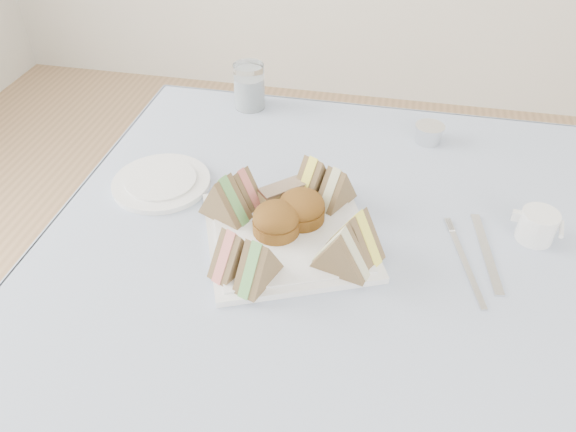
% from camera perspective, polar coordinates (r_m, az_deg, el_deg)
% --- Properties ---
extents(table, '(0.90, 0.90, 0.74)m').
position_cam_1_polar(table, '(1.26, 3.66, -15.54)').
color(table, brown).
rests_on(table, floor).
extents(tablecloth, '(1.02, 1.02, 0.01)m').
position_cam_1_polar(tablecloth, '(0.98, 4.55, -2.99)').
color(tablecloth, '#A7BCE6').
rests_on(tablecloth, table).
extents(serving_plate, '(0.36, 0.36, 0.01)m').
position_cam_1_polar(serving_plate, '(0.98, -0.00, -1.97)').
color(serving_plate, white).
rests_on(serving_plate, tablecloth).
extents(sandwich_fl_a, '(0.07, 0.10, 0.08)m').
position_cam_1_polar(sandwich_fl_a, '(0.90, -5.63, -3.42)').
color(sandwich_fl_a, '#896645').
rests_on(sandwich_fl_a, serving_plate).
extents(sandwich_fl_b, '(0.07, 0.10, 0.08)m').
position_cam_1_polar(sandwich_fl_b, '(0.87, -3.08, -4.62)').
color(sandwich_fl_b, '#896645').
rests_on(sandwich_fl_b, serving_plate).
extents(sandwich_fr_a, '(0.10, 0.09, 0.08)m').
position_cam_1_polar(sandwich_fr_a, '(0.92, 7.00, -1.64)').
color(sandwich_fr_a, '#896645').
rests_on(sandwich_fr_a, serving_plate).
extents(sandwich_fr_b, '(0.10, 0.07, 0.08)m').
position_cam_1_polar(sandwich_fr_b, '(0.89, 5.46, -3.40)').
color(sandwich_fr_b, '#896645').
rests_on(sandwich_fr_b, serving_plate).
extents(sandwich_bl_a, '(0.11, 0.08, 0.09)m').
position_cam_1_polar(sandwich_bl_a, '(0.99, -6.50, 1.92)').
color(sandwich_bl_a, '#896645').
rests_on(sandwich_bl_a, serving_plate).
extents(sandwich_bl_b, '(0.09, 0.07, 0.07)m').
position_cam_1_polar(sandwich_bl_b, '(1.03, -4.73, 3.06)').
color(sandwich_bl_b, '#896645').
rests_on(sandwich_bl_b, serving_plate).
extents(sandwich_br_a, '(0.08, 0.10, 0.08)m').
position_cam_1_polar(sandwich_br_a, '(1.03, 4.91, 3.05)').
color(sandwich_br_a, '#896645').
rests_on(sandwich_br_a, serving_plate).
extents(sandwich_br_b, '(0.08, 0.10, 0.08)m').
position_cam_1_polar(sandwich_br_b, '(1.04, 2.57, 4.07)').
color(sandwich_br_b, '#896645').
rests_on(sandwich_br_b, serving_plate).
extents(scone_left, '(0.11, 0.11, 0.06)m').
position_cam_1_polar(scone_left, '(0.96, -1.22, -0.42)').
color(scone_left, brown).
rests_on(scone_left, serving_plate).
extents(scone_right, '(0.12, 0.12, 0.06)m').
position_cam_1_polar(scone_right, '(0.99, 1.37, 0.84)').
color(scone_right, brown).
rests_on(scone_right, serving_plate).
extents(pastry_slice, '(0.08, 0.08, 0.04)m').
position_cam_1_polar(pastry_slice, '(1.03, -0.60, 2.18)').
color(pastry_slice, tan).
rests_on(pastry_slice, serving_plate).
extents(side_plate, '(0.21, 0.21, 0.01)m').
position_cam_1_polar(side_plate, '(1.13, -12.74, 3.33)').
color(side_plate, white).
rests_on(side_plate, tablecloth).
extents(water_glass, '(0.07, 0.07, 0.11)m').
position_cam_1_polar(water_glass, '(1.36, -3.96, 13.01)').
color(water_glass, white).
rests_on(water_glass, tablecloth).
extents(tea_strainer, '(0.07, 0.07, 0.04)m').
position_cam_1_polar(tea_strainer, '(1.27, 14.11, 8.05)').
color(tea_strainer, silver).
rests_on(tea_strainer, tablecloth).
extents(knife, '(0.05, 0.20, 0.00)m').
position_cam_1_polar(knife, '(1.02, 19.49, -3.49)').
color(knife, silver).
rests_on(knife, tablecloth).
extents(fork, '(0.06, 0.18, 0.00)m').
position_cam_1_polar(fork, '(0.98, 17.72, -5.05)').
color(fork, silver).
rests_on(fork, tablecloth).
extents(creamer_jug, '(0.07, 0.07, 0.06)m').
position_cam_1_polar(creamer_jug, '(1.06, 23.99, -0.93)').
color(creamer_jug, white).
rests_on(creamer_jug, tablecloth).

